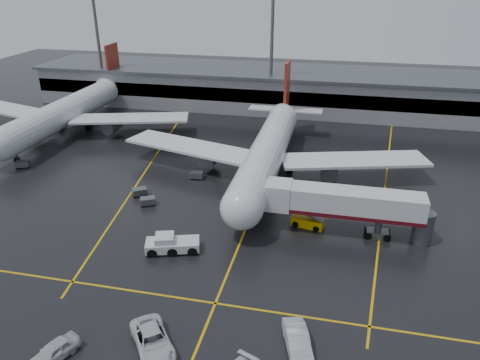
# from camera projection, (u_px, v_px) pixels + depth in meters

# --- Properties ---
(ground) EXTENTS (220.00, 220.00, 0.00)m
(ground) POSITION_uv_depth(u_px,v_px,m) (257.00, 201.00, 64.07)
(ground) COLOR black
(ground) RESTS_ON ground
(apron_line_centre) EXTENTS (0.25, 90.00, 0.02)m
(apron_line_centre) POSITION_uv_depth(u_px,v_px,m) (257.00, 201.00, 64.07)
(apron_line_centre) COLOR gold
(apron_line_centre) RESTS_ON ground
(apron_line_stop) EXTENTS (60.00, 0.25, 0.02)m
(apron_line_stop) POSITION_uv_depth(u_px,v_px,m) (215.00, 303.00, 44.63)
(apron_line_stop) COLOR gold
(apron_line_stop) RESTS_ON ground
(apron_line_left) EXTENTS (9.99, 69.35, 0.02)m
(apron_line_left) POSITION_uv_depth(u_px,v_px,m) (151.00, 162.00, 76.86)
(apron_line_left) COLOR gold
(apron_line_left) RESTS_ON ground
(apron_line_right) EXTENTS (7.57, 69.64, 0.02)m
(apron_line_right) POSITION_uv_depth(u_px,v_px,m) (385.00, 183.00, 69.35)
(apron_line_right) COLOR gold
(apron_line_right) RESTS_ON ground
(terminal) EXTENTS (122.00, 19.00, 8.60)m
(terminal) POSITION_uv_depth(u_px,v_px,m) (296.00, 89.00, 104.60)
(terminal) COLOR gray
(terminal) RESTS_ON ground
(light_mast_left) EXTENTS (3.00, 1.20, 25.45)m
(light_mast_left) POSITION_uv_depth(u_px,v_px,m) (98.00, 41.00, 103.94)
(light_mast_left) COLOR #595B60
(light_mast_left) RESTS_ON ground
(light_mast_mid) EXTENTS (3.00, 1.20, 25.45)m
(light_mast_mid) POSITION_uv_depth(u_px,v_px,m) (272.00, 47.00, 96.03)
(light_mast_mid) COLOR #595B60
(light_mast_mid) RESTS_ON ground
(main_airliner) EXTENTS (48.80, 45.60, 14.10)m
(main_airliner) POSITION_uv_depth(u_px,v_px,m) (269.00, 149.00, 70.86)
(main_airliner) COLOR silver
(main_airliner) RESTS_ON ground
(second_airliner) EXTENTS (48.80, 45.60, 14.10)m
(second_airliner) POSITION_uv_depth(u_px,v_px,m) (68.00, 110.00, 89.77)
(second_airliner) COLOR silver
(second_airliner) RESTS_ON ground
(jet_bridge) EXTENTS (19.90, 3.40, 6.05)m
(jet_bridge) POSITION_uv_depth(u_px,v_px,m) (345.00, 205.00, 54.75)
(jet_bridge) COLOR silver
(jet_bridge) RESTS_ON ground
(pushback_tractor) EXTENTS (6.58, 4.17, 2.19)m
(pushback_tractor) POSITION_uv_depth(u_px,v_px,m) (171.00, 244.00, 52.54)
(pushback_tractor) COLOR silver
(pushback_tractor) RESTS_ON ground
(belt_loader) EXTENTS (4.31, 2.62, 2.56)m
(belt_loader) POSITION_uv_depth(u_px,v_px,m) (308.00, 222.00, 57.69)
(belt_loader) COLOR #E9B405
(belt_loader) RESTS_ON ground
(service_van_a) EXTENTS (6.00, 6.66, 1.72)m
(service_van_a) POSITION_uv_depth(u_px,v_px,m) (153.00, 341.00, 39.02)
(service_van_a) COLOR silver
(service_van_a) RESTS_ON ground
(service_van_c) EXTENTS (3.38, 5.66, 1.76)m
(service_van_c) POSITION_uv_depth(u_px,v_px,m) (298.00, 341.00, 38.91)
(service_van_c) COLOR silver
(service_van_c) RESTS_ON ground
(service_van_d) EXTENTS (3.44, 4.94, 1.56)m
(service_van_d) POSITION_uv_depth(u_px,v_px,m) (53.00, 352.00, 37.99)
(service_van_d) COLOR silver
(service_van_d) RESTS_ON ground
(baggage_cart_a) EXTENTS (2.37, 2.07, 1.12)m
(baggage_cart_a) POSITION_uv_depth(u_px,v_px,m) (148.00, 201.00, 62.81)
(baggage_cart_a) COLOR #595B60
(baggage_cart_a) RESTS_ON ground
(baggage_cart_b) EXTENTS (2.38, 2.20, 1.12)m
(baggage_cart_b) POSITION_uv_depth(u_px,v_px,m) (140.00, 192.00, 65.42)
(baggage_cart_b) COLOR #595B60
(baggage_cart_b) RESTS_ON ground
(baggage_cart_c) EXTENTS (2.16, 1.57, 1.12)m
(baggage_cart_c) POSITION_uv_depth(u_px,v_px,m) (197.00, 175.00, 70.64)
(baggage_cart_c) COLOR #595B60
(baggage_cart_c) RESTS_ON ground
(baggage_cart_d) EXTENTS (2.32, 1.89, 1.12)m
(baggage_cart_d) POSITION_uv_depth(u_px,v_px,m) (6.00, 149.00, 80.63)
(baggage_cart_d) COLOR #595B60
(baggage_cart_d) RESTS_ON ground
(baggage_cart_e) EXTENTS (2.35, 1.98, 1.12)m
(baggage_cart_e) POSITION_uv_depth(u_px,v_px,m) (22.00, 164.00, 74.58)
(baggage_cart_e) COLOR #595B60
(baggage_cart_e) RESTS_ON ground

